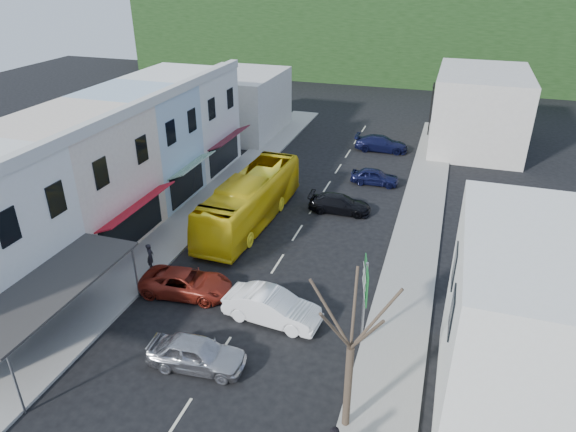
% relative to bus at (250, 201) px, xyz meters
% --- Properties ---
extents(ground, '(120.00, 120.00, 0.00)m').
position_rel_bus_xyz_m(ground, '(3.47, -8.53, -1.55)').
color(ground, black).
rests_on(ground, ground).
extents(sidewalk_left, '(3.00, 52.00, 0.15)m').
position_rel_bus_xyz_m(sidewalk_left, '(-4.03, 1.47, -1.48)').
color(sidewalk_left, gray).
rests_on(sidewalk_left, ground).
extents(sidewalk_right, '(3.00, 52.00, 0.15)m').
position_rel_bus_xyz_m(sidewalk_right, '(10.97, 1.47, -1.48)').
color(sidewalk_right, gray).
rests_on(sidewalk_right, ground).
extents(shopfront_row, '(8.25, 30.00, 8.00)m').
position_rel_bus_xyz_m(shopfront_row, '(-9.02, -3.53, 2.45)').
color(shopfront_row, silver).
rests_on(shopfront_row, ground).
extents(right_building, '(8.00, 9.00, 8.00)m').
position_rel_bus_xyz_m(right_building, '(16.97, -12.53, 2.45)').
color(right_building, silver).
rests_on(right_building, ground).
extents(distant_block_left, '(8.00, 10.00, 6.00)m').
position_rel_bus_xyz_m(distant_block_left, '(-8.53, 18.47, 1.45)').
color(distant_block_left, '#B7B2A8').
rests_on(distant_block_left, ground).
extents(distant_block_right, '(8.00, 12.00, 7.00)m').
position_rel_bus_xyz_m(distant_block_right, '(14.47, 21.47, 1.95)').
color(distant_block_right, '#B7B2A8').
rests_on(distant_block_right, ground).
extents(hillside, '(80.00, 26.00, 14.00)m').
position_rel_bus_xyz_m(hillside, '(2.02, 56.57, 5.18)').
color(hillside, black).
rests_on(hillside, ground).
extents(bus, '(2.95, 11.69, 3.10)m').
position_rel_bus_xyz_m(bus, '(0.00, 0.00, 0.00)').
color(bus, yellow).
rests_on(bus, ground).
extents(car_silver, '(4.53, 2.14, 1.40)m').
position_rel_bus_xyz_m(car_silver, '(2.87, -13.66, -0.85)').
color(car_silver, '#ADADB2').
rests_on(car_silver, ground).
extents(car_white, '(4.56, 2.22, 1.40)m').
position_rel_bus_xyz_m(car_white, '(4.93, -9.60, -0.85)').
color(car_white, white).
rests_on(car_white, ground).
extents(car_red, '(4.77, 2.35, 1.40)m').
position_rel_bus_xyz_m(car_red, '(-0.18, -8.86, -0.85)').
color(car_red, maroon).
rests_on(car_red, ground).
extents(car_black_near, '(4.59, 2.06, 1.40)m').
position_rel_bus_xyz_m(car_black_near, '(5.41, 3.36, -0.85)').
color(car_black_near, black).
rests_on(car_black_near, ground).
extents(car_navy_mid, '(4.42, 1.84, 1.40)m').
position_rel_bus_xyz_m(car_navy_mid, '(6.95, 9.13, -0.85)').
color(car_navy_mid, black).
rests_on(car_navy_mid, ground).
extents(car_navy_far, '(4.56, 1.99, 1.40)m').
position_rel_bus_xyz_m(car_navy_far, '(6.23, 17.19, -0.85)').
color(car_navy_far, black).
rests_on(car_navy_far, ground).
extents(pedestrian_left, '(0.58, 0.70, 1.70)m').
position_rel_bus_xyz_m(pedestrian_left, '(-3.22, -7.42, -0.55)').
color(pedestrian_left, black).
rests_on(pedestrian_left, sidewalk_left).
extents(direction_sign, '(1.12, 2.10, 4.45)m').
position_rel_bus_xyz_m(direction_sign, '(9.46, -9.95, 0.67)').
color(direction_sign, '#145C23').
rests_on(direction_sign, ground).
extents(street_tree, '(3.30, 3.30, 7.77)m').
position_rel_bus_xyz_m(street_tree, '(9.77, -14.82, 2.34)').
color(street_tree, '#392D23').
rests_on(street_tree, ground).
extents(traffic_signal, '(0.77, 1.19, 5.40)m').
position_rel_bus_xyz_m(traffic_signal, '(10.07, 22.98, 1.15)').
color(traffic_signal, black).
rests_on(traffic_signal, ground).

